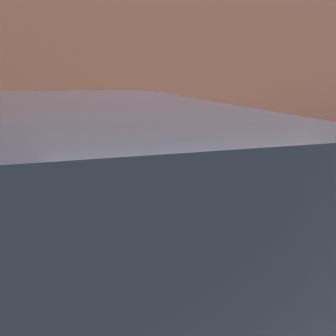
{
  "coord_description": "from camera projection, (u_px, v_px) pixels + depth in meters",
  "views": [
    {
      "loc": [
        -0.86,
        -1.59,
        1.89
      ],
      "look_at": [
        -0.27,
        0.95,
        1.17
      ],
      "focal_mm": 35.0,
      "sensor_mm": 36.0,
      "label": 1
    }
  ],
  "objects": [
    {
      "name": "parking_meter",
      "position": [
        168.0,
        170.0,
        2.71
      ],
      "size": [
        0.17,
        0.12,
        1.56
      ],
      "color": "gray",
      "rests_on": "sidewalk"
    },
    {
      "name": "sidewalk",
      "position": [
        167.0,
        224.0,
        4.24
      ],
      "size": [
        24.0,
        2.8,
        0.12
      ],
      "color": "#BCB7AD",
      "rests_on": "ground_plane"
    }
  ]
}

